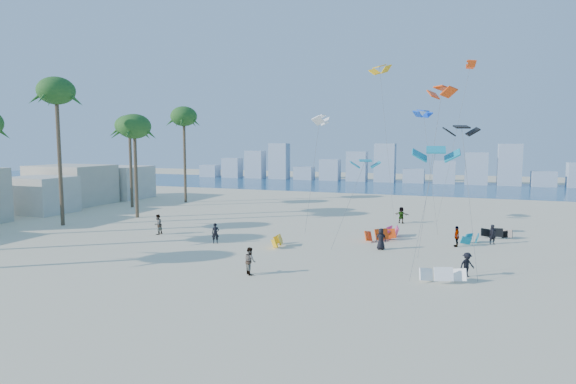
% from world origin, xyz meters
% --- Properties ---
extents(ground, '(220.00, 220.00, 0.00)m').
position_xyz_m(ground, '(0.00, 0.00, 0.00)').
color(ground, beige).
rests_on(ground, ground).
extents(ocean, '(220.00, 220.00, 0.00)m').
position_xyz_m(ocean, '(0.00, 72.00, 0.01)').
color(ocean, navy).
rests_on(ocean, ground).
extents(kitesurfer_near, '(0.77, 0.68, 1.78)m').
position_xyz_m(kitesurfer_near, '(-2.91, 13.66, 0.89)').
color(kitesurfer_near, black).
rests_on(kitesurfer_near, ground).
extents(kitesurfer_mid, '(1.13, 1.13, 1.84)m').
position_xyz_m(kitesurfer_mid, '(4.00, 5.86, 0.92)').
color(kitesurfer_mid, gray).
rests_on(kitesurfer_mid, ground).
extents(kitesurfers_far, '(30.63, 20.54, 1.93)m').
position_xyz_m(kitesurfers_far, '(9.00, 19.29, 0.89)').
color(kitesurfers_far, black).
rests_on(kitesurfers_far, ground).
extents(grounded_kites, '(19.71, 17.61, 1.04)m').
position_xyz_m(grounded_kites, '(12.96, 17.94, 0.46)').
color(grounded_kites, '#FFB40D').
rests_on(grounded_kites, ground).
extents(flying_kites, '(32.01, 33.61, 18.71)m').
position_xyz_m(flying_kites, '(14.17, 23.62, 12.18)').
color(flying_kites, '#0E8AA9').
rests_on(flying_kites, ground).
extents(palm_row, '(10.05, 44.80, 15.52)m').
position_xyz_m(palm_row, '(-22.16, 16.17, 11.15)').
color(palm_row, brown).
rests_on(palm_row, ground).
extents(beachfront_buildings, '(11.50, 43.00, 6.00)m').
position_xyz_m(beachfront_buildings, '(-33.69, 20.82, 2.67)').
color(beachfront_buildings, beige).
rests_on(beachfront_buildings, ground).
extents(distant_skyline, '(85.00, 3.00, 8.40)m').
position_xyz_m(distant_skyline, '(-1.19, 82.00, 3.09)').
color(distant_skyline, '#9EADBF').
rests_on(distant_skyline, ground).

